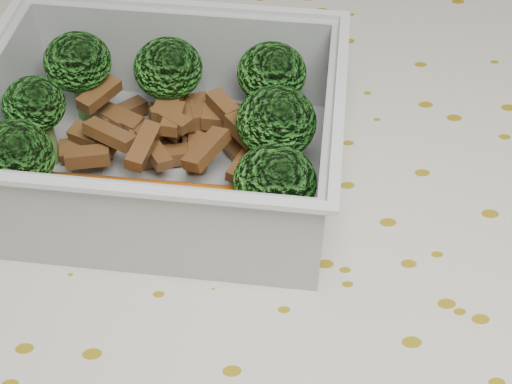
{
  "coord_description": "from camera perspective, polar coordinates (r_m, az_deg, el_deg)",
  "views": [
    {
      "loc": [
        -0.0,
        -0.26,
        1.06
      ],
      "look_at": [
        0.01,
        -0.0,
        0.78
      ],
      "focal_mm": 50.0,
      "sensor_mm": 36.0,
      "label": 1
    }
  ],
  "objects": [
    {
      "name": "dining_table",
      "position": [
        0.47,
        -1.0,
        -9.27
      ],
      "size": [
        1.4,
        0.9,
        0.75
      ],
      "color": "brown",
      "rests_on": "ground"
    },
    {
      "name": "tablecloth",
      "position": [
        0.43,
        -1.09,
        -5.53
      ],
      "size": [
        1.46,
        0.96,
        0.19
      ],
      "color": "beige",
      "rests_on": "dining_table"
    },
    {
      "name": "lunch_container",
      "position": [
        0.4,
        -7.54,
        3.68
      ],
      "size": [
        0.22,
        0.19,
        0.07
      ],
      "color": "silver",
      "rests_on": "tablecloth"
    },
    {
      "name": "broccoli_florets",
      "position": [
        0.39,
        -7.19,
        6.21
      ],
      "size": [
        0.18,
        0.14,
        0.06
      ],
      "color": "#608C3F",
      "rests_on": "lunch_container"
    },
    {
      "name": "meat_pile",
      "position": [
        0.42,
        -7.1,
        4.97
      ],
      "size": [
        0.12,
        0.09,
        0.03
      ],
      "color": "brown",
      "rests_on": "lunch_container"
    },
    {
      "name": "sausage",
      "position": [
        0.38,
        -8.19,
        -1.08
      ],
      "size": [
        0.17,
        0.05,
        0.03
      ],
      "color": "#B8540F",
      "rests_on": "lunch_container"
    }
  ]
}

